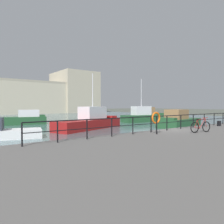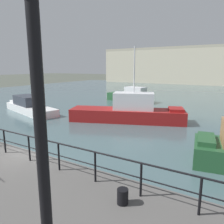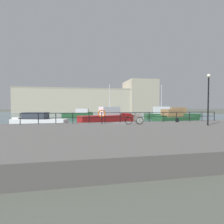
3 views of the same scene
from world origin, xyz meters
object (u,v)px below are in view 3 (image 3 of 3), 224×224
Objects in this scene: parked_bicycle at (134,120)px; moored_red_daysailer at (79,114)px; moored_white_yacht at (38,119)px; quay_lamp_post at (208,93)px; moored_cabin_cruiser at (108,116)px; moored_blue_motorboat at (175,118)px; life_ring_stand at (102,114)px; mooring_bollard at (177,120)px; moored_green_narrowboat at (180,113)px; harbor_building at (103,100)px; moored_harbor_tender at (164,115)px.

moored_red_daysailer is at bearing 114.00° from parked_bicycle.
quay_lamp_post is (17.49, -13.60, 3.22)m from moored_white_yacht.
quay_lamp_post is at bearing -87.79° from moored_cabin_cruiser.
moored_blue_motorboat is 14.11m from life_ring_stand.
mooring_bollard is 0.09× the size of quay_lamp_post.
mooring_bollard is at bearing 56.14° from moored_green_narrowboat.
harbor_building reaches higher than moored_green_narrowboat.
moored_green_narrowboat is at bearing -143.69° from moored_white_yacht.
quay_lamp_post reaches higher than moored_white_yacht.
quay_lamp_post is (6.34, -2.04, 2.58)m from parked_bicycle.
moored_cabin_cruiser is 7.14× the size of life_ring_stand.
moored_red_daysailer is 20.84m from moored_blue_motorboat.
parked_bicycle is at bearing -164.81° from mooring_bollard.
moored_white_yacht is (-6.01, -11.90, -0.13)m from moored_red_daysailer.
moored_white_yacht is at bearing 148.60° from mooring_bollard.
moored_red_daysailer is 22.35m from life_ring_stand.
moored_blue_motorboat is 15.92× the size of mooring_bollard.
parked_bicycle is 3.26m from life_ring_stand.
moored_harbor_tender reaches higher than moored_green_narrowboat.
moored_green_narrowboat is 31.28m from life_ring_stand.
moored_white_yacht is at bearing 128.45° from life_ring_stand.
moored_cabin_cruiser is at bearing 115.73° from mooring_bollard.
moored_harbor_tender is at bearing 46.58° from life_ring_stand.
harbor_building is at bearing 90.21° from quay_lamp_post.
life_ring_stand is (-14.79, -15.63, 0.99)m from moored_harbor_tender.
moored_green_narrowboat is 5.12× the size of parked_bicycle.
moored_harbor_tender is (5.74, -47.74, -4.51)m from harbor_building.
parked_bicycle is 5.59m from mooring_bollard.
mooring_bollard is (-14.01, -21.63, 0.30)m from moored_green_narrowboat.
life_ring_stand is at bearing -73.90° from moored_red_daysailer.
moored_red_daysailer is at bearing -1.77° from moored_green_narrowboat.
moored_cabin_cruiser reaches higher than moored_blue_motorboat.
quay_lamp_post reaches higher than moored_green_narrowboat.
life_ring_stand is (-22.35, -21.86, 1.05)m from moored_green_narrowboat.
moored_cabin_cruiser is at bearing 25.43° from moored_green_narrowboat.
moored_blue_motorboat is 5.01× the size of life_ring_stand.
moored_harbor_tender is 0.97× the size of moored_white_yacht.
quay_lamp_post is at bearing -100.33° from moored_harbor_tender.
moored_white_yacht is at bearing 19.76° from moored_green_narrowboat.
moored_green_narrowboat is 20.29× the size of mooring_bollard.
moored_red_daysailer is 11.22m from moored_cabin_cruiser.
harbor_building is at bearing 81.88° from life_ring_stand.
moored_green_narrowboat is 6.39× the size of life_ring_stand.
moored_cabin_cruiser is 2.14× the size of quay_lamp_post.
harbor_building reaches higher than moored_cabin_cruiser.
life_ring_stand is at bearing 43.42° from moored_green_narrowboat.
moored_white_yacht is at bearing 168.04° from moored_cabin_cruiser.
harbor_building is at bearing 96.25° from parked_bicycle.
harbor_building reaches higher than mooring_bollard.
moored_green_narrowboat is at bearing 57.07° from mooring_bollard.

